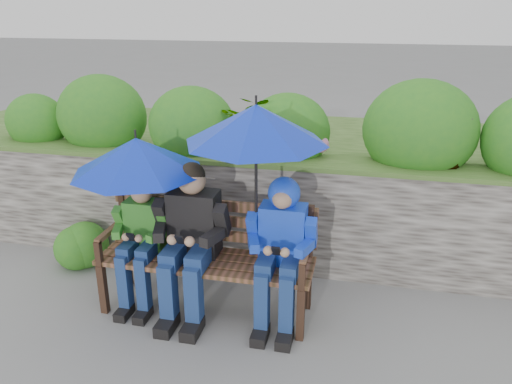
% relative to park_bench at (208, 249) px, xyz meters
% --- Properties ---
extents(ground, '(60.00, 60.00, 0.00)m').
position_rel_park_bench_xyz_m(ground, '(0.35, 0.06, -0.50)').
color(ground, slate).
rests_on(ground, ground).
extents(garden_backdrop, '(8.00, 2.86, 1.76)m').
position_rel_park_bench_xyz_m(garden_backdrop, '(0.37, 1.68, 0.09)').
color(garden_backdrop, '#443F39').
rests_on(garden_backdrop, ground).
extents(park_bench, '(1.67, 0.49, 0.88)m').
position_rel_park_bench_xyz_m(park_bench, '(0.00, 0.00, 0.00)').
color(park_bench, '#332016').
rests_on(park_bench, ground).
extents(boy_left, '(0.45, 0.51, 1.04)m').
position_rel_park_bench_xyz_m(boy_left, '(-0.52, -0.07, 0.09)').
color(boy_left, '#358427').
rests_on(boy_left, ground).
extents(boy_middle, '(0.57, 0.66, 1.20)m').
position_rel_park_bench_xyz_m(boy_middle, '(-0.11, -0.09, 0.15)').
color(boy_middle, black).
rests_on(boy_middle, ground).
extents(boy_right, '(0.51, 0.62, 1.13)m').
position_rel_park_bench_xyz_m(boy_right, '(0.59, -0.07, 0.17)').
color(boy_right, '#111EBE').
rests_on(boy_right, ground).
extents(umbrella_left, '(1.02, 1.02, 0.76)m').
position_rel_park_bench_xyz_m(umbrella_left, '(-0.52, -0.01, 0.73)').
color(umbrella_left, '#0B29C3').
rests_on(umbrella_left, ground).
extents(umbrella_right, '(1.02, 1.02, 1.03)m').
position_rel_park_bench_xyz_m(umbrella_right, '(0.39, -0.03, 1.02)').
color(umbrella_right, '#0B29C3').
rests_on(umbrella_right, ground).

